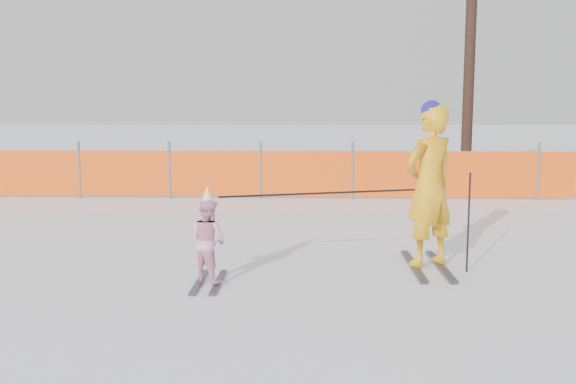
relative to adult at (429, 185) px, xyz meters
name	(u,v)px	position (x,y,z in m)	size (l,w,h in m)	color
ground	(287,284)	(-1.75, -0.82, -1.05)	(120.00, 120.00, 0.00)	white
adult	(429,185)	(0.00, 0.00, 0.00)	(0.87, 1.56, 2.10)	black
child	(208,240)	(-2.65, -0.81, -0.54)	(0.59, 1.02, 1.13)	black
ski_poles	(372,203)	(-0.74, -0.34, -0.18)	(2.99, 0.76, 1.23)	black
safety_fence	(186,173)	(-4.17, 5.95, -0.49)	(16.84, 0.06, 1.25)	#595960
tree_trunks	(513,71)	(3.91, 9.37, 1.88)	(3.41, 0.65, 6.05)	black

